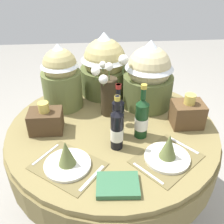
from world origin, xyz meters
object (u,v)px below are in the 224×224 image
at_px(gift_tub_back_right, 149,73).
at_px(woven_basket_side_left, 46,120).
at_px(wine_bottle_centre, 117,129).
at_px(gift_tub_back_left, 61,74).
at_px(wine_bottle_right, 142,118).
at_px(wine_bottle_left, 118,117).
at_px(flower_vase, 109,90).
at_px(place_setting_right, 168,152).
at_px(dining_table, 112,143).
at_px(woven_basket_side_right, 187,113).
at_px(place_setting_left, 67,159).
at_px(book_on_table, 118,185).
at_px(gift_tub_back_centre, 105,63).

relative_size(gift_tub_back_right, woven_basket_side_left, 2.35).
bearing_deg(wine_bottle_centre, gift_tub_back_left, 124.37).
bearing_deg(wine_bottle_right, wine_bottle_centre, -148.66).
bearing_deg(wine_bottle_left, flower_vase, 97.78).
relative_size(gift_tub_back_left, gift_tub_back_right, 0.97).
height_order(place_setting_right, wine_bottle_centre, wine_bottle_centre).
relative_size(dining_table, wine_bottle_centre, 4.04).
bearing_deg(place_setting_right, woven_basket_side_right, 56.67).
relative_size(place_setting_left, gift_tub_back_left, 0.96).
relative_size(wine_bottle_centre, book_on_table, 1.64).
distance_m(wine_bottle_left, woven_basket_side_left, 0.44).
bearing_deg(woven_basket_side_left, flower_vase, 22.83).
bearing_deg(place_setting_right, gift_tub_back_right, 89.99).
relative_size(place_setting_right, woven_basket_side_left, 2.18).
xyz_separation_m(place_setting_left, gift_tub_back_left, (-0.06, 0.61, 0.19)).
relative_size(flower_vase, book_on_table, 1.94).
bearing_deg(wine_bottle_left, place_setting_right, -42.99).
height_order(wine_bottle_left, gift_tub_back_right, gift_tub_back_right).
bearing_deg(flower_vase, gift_tub_back_centre, 92.04).
distance_m(wine_bottle_left, wine_bottle_right, 0.13).
bearing_deg(wine_bottle_centre, gift_tub_back_centre, 92.52).
xyz_separation_m(place_setting_right, flower_vase, (-0.27, 0.47, 0.12)).
relative_size(wine_bottle_right, book_on_table, 1.70).
bearing_deg(woven_basket_side_right, book_on_table, -135.45).
distance_m(place_setting_left, wine_bottle_left, 0.38).
height_order(place_setting_left, gift_tub_back_right, gift_tub_back_right).
bearing_deg(gift_tub_back_left, gift_tub_back_right, -2.60).
height_order(dining_table, gift_tub_back_right, gift_tub_back_right).
height_order(wine_bottle_right, woven_basket_side_right, wine_bottle_right).
xyz_separation_m(wine_bottle_right, gift_tub_back_left, (-0.48, 0.39, 0.11)).
xyz_separation_m(book_on_table, woven_basket_side_right, (0.48, 0.47, 0.07)).
distance_m(woven_basket_side_left, woven_basket_side_right, 0.86).
xyz_separation_m(dining_table, gift_tub_back_left, (-0.32, 0.27, 0.38)).
xyz_separation_m(wine_bottle_left, gift_tub_back_left, (-0.34, 0.38, 0.11)).
height_order(place_setting_right, gift_tub_back_left, gift_tub_back_left).
xyz_separation_m(woven_basket_side_left, woven_basket_side_right, (0.86, -0.00, 0.01)).
relative_size(gift_tub_back_left, gift_tub_back_centre, 0.97).
height_order(wine_bottle_right, woven_basket_side_left, wine_bottle_right).
height_order(dining_table, flower_vase, flower_vase).
bearing_deg(book_on_table, woven_basket_side_left, 132.61).
bearing_deg(flower_vase, woven_basket_side_left, -157.17).
height_order(place_setting_right, gift_tub_back_centre, gift_tub_back_centre).
distance_m(dining_table, wine_bottle_right, 0.33).
bearing_deg(gift_tub_back_centre, dining_table, -87.31).
bearing_deg(woven_basket_side_left, dining_table, 2.59).
relative_size(place_setting_left, woven_basket_side_right, 2.01).
distance_m(flower_vase, wine_bottle_right, 0.31).
relative_size(gift_tub_back_centre, woven_basket_side_left, 2.34).
xyz_separation_m(flower_vase, woven_basket_side_left, (-0.39, -0.16, -0.10)).
relative_size(gift_tub_back_left, woven_basket_side_left, 2.27).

